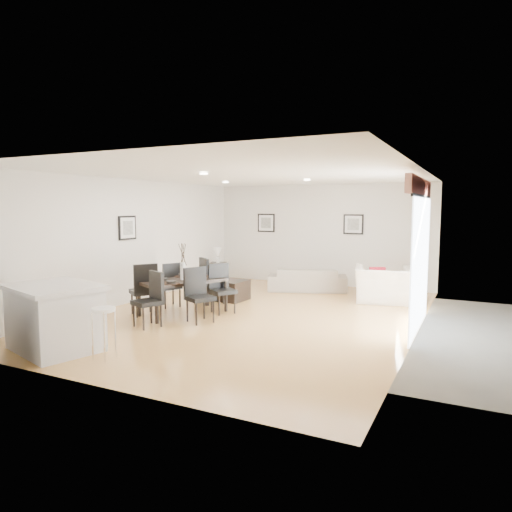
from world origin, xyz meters
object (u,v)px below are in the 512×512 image
at_px(sofa, 307,280).
at_px(coffee_table, 222,289).
at_px(kitchen_island, 55,317).
at_px(dining_table, 183,283).
at_px(dining_chair_enear, 198,292).
at_px(dining_chair_efar, 221,285).
at_px(side_table, 218,272).
at_px(bar_stool, 103,315).
at_px(dining_chair_wnear, 144,287).
at_px(dining_chair_wfar, 171,283).
at_px(dining_chair_foot, 209,278).
at_px(dining_chair_head, 151,296).
at_px(armchair, 383,285).

distance_m(sofa, coffee_table, 2.32).
relative_size(coffee_table, kitchen_island, 0.69).
distance_m(sofa, dining_table, 3.71).
relative_size(dining_chair_enear, dining_chair_efar, 1.02).
distance_m(dining_table, side_table, 3.82).
distance_m(dining_table, bar_stool, 2.77).
height_order(sofa, dining_chair_wnear, dining_chair_wnear).
distance_m(dining_chair_efar, side_table, 3.67).
bearing_deg(bar_stool, dining_chair_wfar, 110.73).
bearing_deg(side_table, dining_chair_wnear, -79.25).
bearing_deg(dining_chair_foot, dining_chair_efar, 174.73).
relative_size(dining_chair_enear, dining_chair_foot, 0.99).
relative_size(dining_chair_head, kitchen_island, 0.60).
height_order(dining_chair_head, kitchen_island, dining_chair_head).
relative_size(coffee_table, side_table, 2.01).
relative_size(dining_chair_head, bar_stool, 1.34).
distance_m(armchair, dining_chair_enear, 4.23).
distance_m(armchair, dining_chair_wnear, 5.12).
bearing_deg(dining_chair_foot, dining_table, 129.35).
height_order(dining_chair_foot, bar_stool, dining_chair_foot).
xyz_separation_m(dining_chair_wfar, dining_chair_head, (0.61, -1.38, 0.01)).
relative_size(armchair, dining_table, 0.66).
bearing_deg(dining_table, dining_chair_wnear, -117.24).
xyz_separation_m(dining_chair_efar, kitchen_island, (-0.96, -3.16, -0.05)).
bearing_deg(dining_chair_efar, sofa, 18.53).
height_order(dining_chair_efar, dining_chair_foot, dining_chair_foot).
bearing_deg(armchair, kitchen_island, 44.12).
bearing_deg(dining_chair_foot, dining_chair_enear, 150.88).
bearing_deg(sofa, side_table, -21.69).
relative_size(dining_chair_wnear, dining_chair_efar, 1.05).
bearing_deg(dining_chair_efar, dining_chair_head, -168.01).
bearing_deg(coffee_table, kitchen_island, -90.35).
bearing_deg(dining_chair_enear, side_table, 54.59).
bearing_deg(bar_stool, dining_chair_enear, 90.08).
relative_size(sofa, kitchen_island, 1.20).
distance_m(dining_table, kitchen_island, 2.74).
bearing_deg(dining_chair_efar, dining_chair_wnear, 160.70).
bearing_deg(armchair, dining_chair_wnear, 28.06).
distance_m(dining_chair_wnear, dining_chair_efar, 1.48).
xyz_separation_m(side_table, kitchen_island, (0.97, -6.27, 0.21)).
height_order(dining_chair_wfar, dining_chair_head, dining_chair_head).
bearing_deg(bar_stool, dining_chair_foot, 99.64).
xyz_separation_m(dining_table, dining_chair_wnear, (-0.58, -0.46, -0.04)).
bearing_deg(dining_chair_head, dining_chair_foot, 114.22).
xyz_separation_m(dining_chair_foot, kitchen_island, (-0.32, -3.73, -0.07)).
height_order(dining_chair_wnear, side_table, dining_chair_wnear).
height_order(armchair, dining_chair_head, dining_chair_head).
xyz_separation_m(sofa, dining_chair_efar, (-0.75, -2.99, 0.26)).
bearing_deg(sofa, dining_chair_wfar, 38.88).
relative_size(dining_chair_enear, bar_stool, 1.38).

